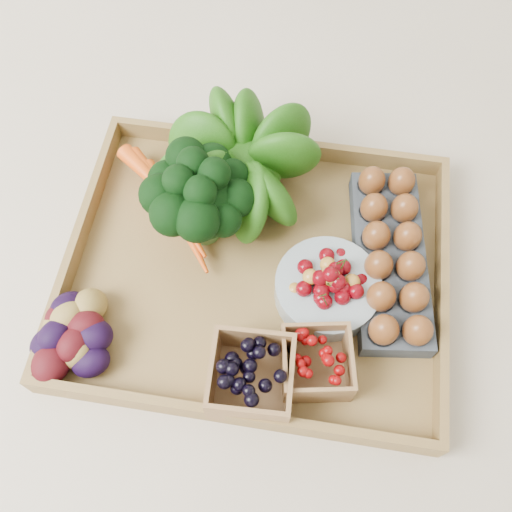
# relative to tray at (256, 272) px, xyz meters

# --- Properties ---
(ground) EXTENTS (4.00, 4.00, 0.00)m
(ground) POSITION_rel_tray_xyz_m (0.00, 0.00, -0.01)
(ground) COLOR beige
(ground) RESTS_ON ground
(tray) EXTENTS (0.55, 0.45, 0.01)m
(tray) POSITION_rel_tray_xyz_m (0.00, 0.00, 0.00)
(tray) COLOR olive
(tray) RESTS_ON ground
(carrots) EXTENTS (0.18, 0.13, 0.04)m
(carrots) POSITION_rel_tray_xyz_m (-0.14, 0.08, 0.03)
(carrots) COLOR #EF5210
(carrots) RESTS_ON tray
(lettuce) EXTENTS (0.17, 0.17, 0.17)m
(lettuce) POSITION_rel_tray_xyz_m (-0.04, 0.14, 0.09)
(lettuce) COLOR #17450A
(lettuce) RESTS_ON tray
(broccoli) EXTENTS (0.16, 0.16, 0.12)m
(broccoli) POSITION_rel_tray_xyz_m (-0.09, 0.05, 0.07)
(broccoli) COLOR black
(broccoli) RESTS_ON tray
(cherry_bowl) EXTENTS (0.15, 0.15, 0.04)m
(cherry_bowl) POSITION_rel_tray_xyz_m (0.11, -0.02, 0.03)
(cherry_bowl) COLOR #8C9EA5
(cherry_bowl) RESTS_ON tray
(egg_carton) EXTENTS (0.14, 0.30, 0.03)m
(egg_carton) POSITION_rel_tray_xyz_m (0.19, 0.04, 0.02)
(egg_carton) COLOR #3C424C
(egg_carton) RESTS_ON tray
(potatoes) EXTENTS (0.13, 0.13, 0.08)m
(potatoes) POSITION_rel_tray_xyz_m (-0.23, -0.15, 0.05)
(potatoes) COLOR #36080D
(potatoes) RESTS_ON tray
(punnet_blackberry) EXTENTS (0.11, 0.11, 0.07)m
(punnet_blackberry) POSITION_rel_tray_xyz_m (0.02, -0.17, 0.04)
(punnet_blackberry) COLOR black
(punnet_blackberry) RESTS_ON tray
(punnet_raspberry) EXTENTS (0.11, 0.11, 0.06)m
(punnet_raspberry) POSITION_rel_tray_xyz_m (0.10, -0.14, 0.04)
(punnet_raspberry) COLOR #6B0405
(punnet_raspberry) RESTS_ON tray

